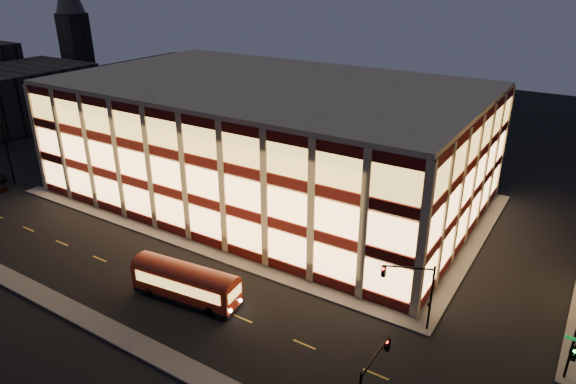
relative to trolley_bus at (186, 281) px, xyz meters
The scene contains 12 objects.
ground 7.85m from the trolley_bus, 123.18° to the left, with size 200.00×200.00×0.00m, color black.
sidewalk_office_south 10.45m from the trolley_bus, 134.18° to the left, with size 54.00×2.00×0.15m, color #514F4C.
sidewalk_office_east 30.07m from the trolley_bus, 51.16° to the left, with size 2.00×30.00×0.15m, color #514F4C.
sidewalk_near 8.03m from the trolley_bus, 122.22° to the right, with size 100.00×2.00×0.15m, color #514F4C.
office_building 24.93m from the trolley_bus, 106.92° to the left, with size 50.45×30.45×14.50m.
bg_building_a 70.59m from the trolley_bus, 159.77° to the left, with size 18.00×28.00×10.00m, color #2D2621.
church_tower 87.77m from the trolley_bus, 147.98° to the left, with size 5.00×5.00×18.00m, color #2D2621.
traffic_signal_far 19.34m from the trolley_bus, 20.15° to the left, with size 3.79×1.87×6.00m.
traffic_signal_right 29.97m from the trolley_bus, 11.10° to the left, with size 1.20×4.37×6.00m.
traffic_signal_near 20.01m from the trolley_bus, 13.53° to the right, with size 0.32×4.45×6.00m.
street_lamp_a 39.01m from the trolley_bus, 169.32° to the left, with size 0.44×1.22×9.02m.
trolley_bus is the anchor object (origin of this frame).
Camera 1 is at (31.94, -33.55, 26.86)m, focal length 32.00 mm.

